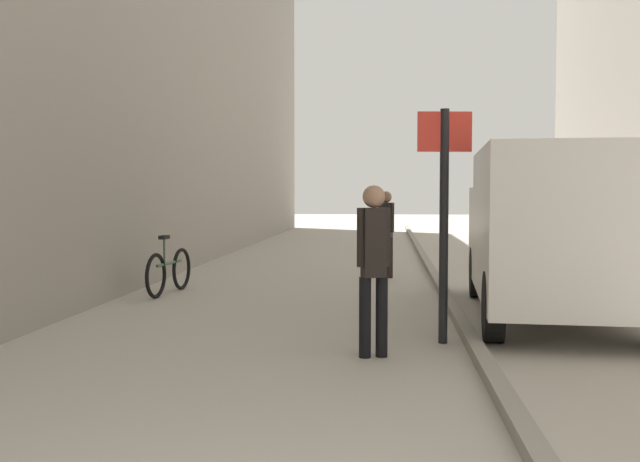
# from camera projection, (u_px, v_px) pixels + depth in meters

# --- Properties ---
(ground_plane) EXTENTS (80.00, 80.00, 0.00)m
(ground_plane) POSITION_uv_depth(u_px,v_px,m) (352.00, 280.00, 13.89)
(ground_plane) COLOR #A8A093
(kerb_strip) EXTENTS (0.16, 40.00, 0.12)m
(kerb_strip) POSITION_uv_depth(u_px,v_px,m) (436.00, 278.00, 13.74)
(kerb_strip) COLOR gray
(kerb_strip) RESTS_ON ground_plane
(pedestrian_main_foreground) EXTENTS (0.32, 0.26, 1.69)m
(pedestrian_main_foreground) POSITION_uv_depth(u_px,v_px,m) (386.00, 228.00, 14.28)
(pedestrian_main_foreground) COLOR black
(pedestrian_main_foreground) RESTS_ON ground_plane
(pedestrian_mid_block) EXTENTS (0.34, 0.25, 1.76)m
(pedestrian_mid_block) POSITION_uv_depth(u_px,v_px,m) (374.00, 258.00, 7.41)
(pedestrian_mid_block) COLOR black
(pedestrian_mid_block) RESTS_ON ground_plane
(delivery_van) EXTENTS (2.42, 5.24, 2.23)m
(delivery_van) POSITION_uv_depth(u_px,v_px,m) (556.00, 228.00, 9.69)
(delivery_van) COLOR silver
(delivery_van) RESTS_ON ground_plane
(street_sign_post) EXTENTS (0.60, 0.10, 2.60)m
(street_sign_post) POSITION_uv_depth(u_px,v_px,m) (444.00, 205.00, 8.08)
(street_sign_post) COLOR black
(street_sign_post) RESTS_ON ground_plane
(bicycle_leaning) EXTENTS (0.26, 1.77, 0.98)m
(bicycle_leaning) POSITION_uv_depth(u_px,v_px,m) (169.00, 271.00, 12.05)
(bicycle_leaning) COLOR black
(bicycle_leaning) RESTS_ON ground_plane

